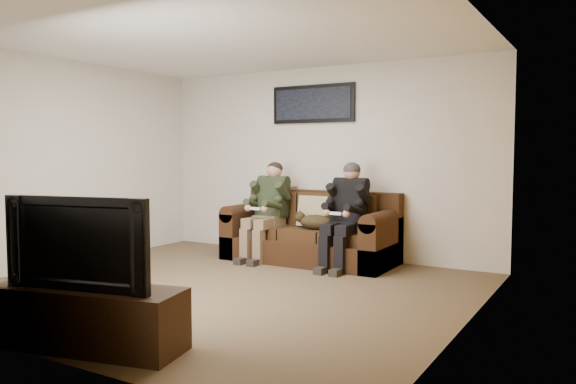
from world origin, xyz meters
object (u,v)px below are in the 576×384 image
Objects in this scene: framed_poster at (313,104)px; television at (87,242)px; sofa at (312,235)px; tv_stand at (88,318)px; person_right at (346,209)px; person_left at (268,205)px; cat at (315,222)px.

television is (0.36, -4.17, -1.31)m from framed_poster.
tv_stand is at bearing -87.51° from sofa.
person_right is 0.91× the size of tv_stand.
person_left is at bearing 88.86° from tv_stand.
television is at bearing -89.43° from cat.
person_left is 1.15m from person_right.
tv_stand is (0.36, -4.17, -1.87)m from framed_poster.
cat is at bearing 1.39° from person_left.
person_right is 3.62m from television.
framed_poster reaches higher than tv_stand.
person_left is 0.91× the size of tv_stand.
person_left is at bearing -179.98° from person_right.
tv_stand is at bearing -89.43° from cat.
framed_poster is 4.58m from tv_stand.
cat is at bearing 77.79° from television.
person_right is at bearing -2.14° from cat.
person_right reaches higher than person_left.
framed_poster is at bearing 117.37° from sofa.
sofa is 0.72m from person_right.
television reaches higher than cat.
person_left is (-0.58, -0.19, 0.39)m from sofa.
person_right is 1.13× the size of television.
sofa reaches higher than tv_stand.
person_left is 1.04× the size of framed_poster.
cat is at bearing 77.79° from tv_stand.
tv_stand is (-0.41, -3.59, -0.51)m from person_right.
person_left is 3.67m from television.
framed_poster reaches higher than cat.
tv_stand is (0.04, -3.61, -0.32)m from cat.
cat is 0.57× the size of television.
framed_poster reaches higher than person_left.
tv_stand is at bearing -12.77° from television.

